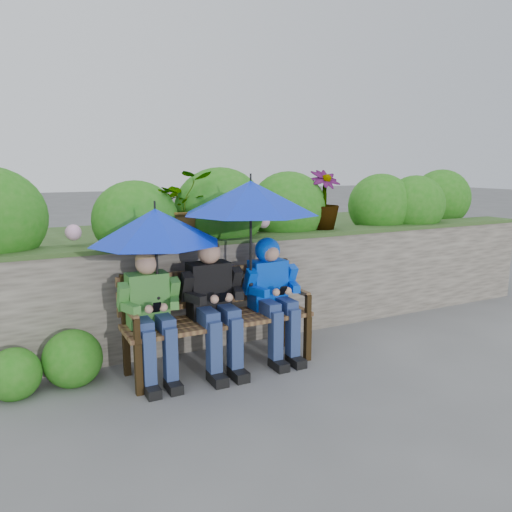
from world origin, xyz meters
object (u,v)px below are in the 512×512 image
boy_left (151,309)px  umbrella_right (251,197)px  boy_middle (213,299)px  park_bench (217,311)px  umbrella_left (155,226)px  boy_right (272,288)px

boy_left → umbrella_right: size_ratio=0.91×
boy_middle → park_bench: bearing=52.8°
boy_left → umbrella_left: 0.66m
park_bench → boy_middle: (-0.06, -0.08, 0.14)m
boy_left → boy_middle: 0.53m
park_bench → umbrella_left: bearing=-174.2°
park_bench → boy_left: 0.61m
boy_middle → boy_right: size_ratio=1.04×
park_bench → umbrella_right: (0.30, -0.06, 0.97)m
park_bench → umbrella_right: umbrella_right is taller
park_bench → boy_middle: 0.17m
umbrella_right → boy_right: bearing=-0.9°
umbrella_right → boy_left: bearing=-179.1°
boy_right → umbrella_left: umbrella_left is taller
umbrella_left → park_bench: bearing=5.8°
umbrella_left → umbrella_right: size_ratio=0.89×
boy_left → boy_right: (1.10, 0.01, 0.05)m
boy_middle → umbrella_right: size_ratio=0.96×
boy_left → umbrella_right: bearing=0.9°
boy_right → umbrella_left: 1.21m
boy_left → boy_right: bearing=0.6°
boy_middle → boy_right: boy_middle is taller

